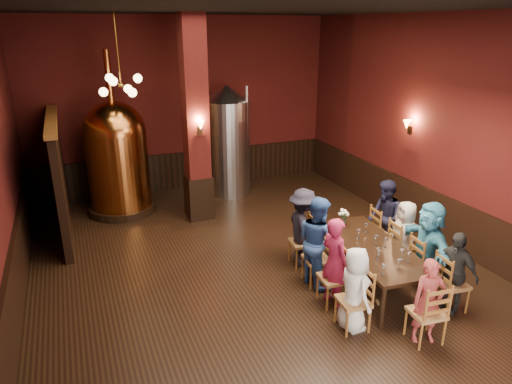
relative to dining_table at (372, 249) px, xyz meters
name	(u,v)px	position (x,y,z in m)	size (l,w,h in m)	color
room	(257,151)	(-1.57, 1.24, 1.56)	(10.00, 10.02, 4.50)	black
wainscot_right	(429,212)	(2.39, 1.24, -0.19)	(0.08, 9.90, 1.00)	black
wainscot_back	(188,170)	(-1.57, 6.20, -0.19)	(7.90, 0.08, 1.00)	black
wainscot_left	(15,290)	(-5.53, 1.24, -0.19)	(0.08, 9.90, 1.00)	black
column	(196,122)	(-1.87, 4.04, 1.56)	(0.58, 0.58, 4.50)	#47130F
partition	(60,178)	(-4.77, 4.44, 0.51)	(0.22, 3.50, 2.40)	black
pendant_cluster	(121,85)	(-3.37, 4.14, 2.41)	(0.90, 0.90, 1.70)	#A57226
sconce_wall	(410,126)	(2.33, 2.04, 1.51)	(0.20, 0.20, 0.36)	black
sconce_column	(200,127)	(-1.87, 3.74, 1.51)	(0.20, 0.20, 0.36)	black
dining_table	(372,249)	(0.00, 0.00, 0.00)	(1.25, 2.49, 0.75)	black
chair_0	(353,301)	(-0.95, -0.90, -0.23)	(0.46, 0.46, 0.92)	#945A25
person_0	(354,289)	(-0.95, -0.90, -0.04)	(0.64, 0.41, 1.30)	white
chair_1	(333,278)	(-0.88, -0.24, -0.23)	(0.46, 0.46, 0.92)	#945A25
person_1	(334,262)	(-0.88, -0.24, 0.06)	(0.54, 0.36, 1.49)	#A01B42
chair_2	(317,259)	(-0.81, 0.42, -0.23)	(0.46, 0.46, 0.92)	#945A25
person_2	(318,241)	(-0.81, 0.42, 0.11)	(0.77, 0.38, 1.59)	#2A4B8D
chair_3	(302,242)	(-0.74, 1.08, -0.23)	(0.46, 0.46, 0.92)	#945A25
person_3	(303,228)	(-0.74, 1.08, 0.06)	(0.97, 0.56, 1.50)	black
chair_4	(452,283)	(0.74, -1.08, -0.23)	(0.46, 0.46, 0.92)	#945A25
person_4	(454,272)	(0.74, -1.08, -0.02)	(0.78, 0.33, 1.33)	black
chair_5	(425,263)	(0.81, -0.42, -0.23)	(0.46, 0.46, 0.92)	#945A25
person_5	(428,246)	(0.81, -0.42, 0.09)	(1.45, 0.46, 1.57)	teal
chair_6	(403,246)	(0.88, 0.24, -0.23)	(0.46, 0.46, 0.92)	#945A25
person_6	(404,236)	(0.88, 0.24, -0.03)	(0.65, 0.42, 1.32)	beige
chair_7	(383,231)	(0.95, 0.90, -0.23)	(0.46, 0.46, 0.92)	#945A25
person_7	(385,218)	(0.95, 0.90, 0.06)	(0.73, 0.36, 1.49)	black
chair_8	(427,312)	(-0.17, -1.54, -0.23)	(0.46, 0.46, 0.92)	#945A25
person_8	(428,302)	(-0.17, -1.54, -0.05)	(0.46, 0.30, 1.27)	#973432
copper_kettle	(117,156)	(-3.51, 5.10, 0.68)	(1.62, 1.62, 3.76)	black
steel_vessel	(227,141)	(-0.69, 5.37, 0.74)	(1.30, 1.30, 2.85)	#B2B2B7
rose_vase	(344,215)	(0.00, 0.88, 0.28)	(0.19, 0.19, 0.33)	white
wine_glass_0	(386,243)	(0.17, -0.14, 0.15)	(0.07, 0.07, 0.17)	white
wine_glass_1	(399,265)	(-0.11, -0.82, 0.15)	(0.07, 0.07, 0.17)	white
wine_glass_2	(358,234)	(-0.06, 0.32, 0.15)	(0.07, 0.07, 0.17)	white
wine_glass_3	(379,256)	(-0.22, -0.47, 0.15)	(0.07, 0.07, 0.17)	white
wine_glass_4	(409,257)	(0.19, -0.69, 0.15)	(0.07, 0.07, 0.17)	white
wine_glass_5	(383,270)	(-0.42, -0.85, 0.15)	(0.07, 0.07, 0.17)	white
wine_glass_6	(366,228)	(0.22, 0.48, 0.15)	(0.07, 0.07, 0.17)	white
wine_glass_7	(378,253)	(-0.18, -0.38, 0.15)	(0.07, 0.07, 0.17)	white
wine_glass_8	(376,240)	(0.07, 0.01, 0.15)	(0.07, 0.07, 0.17)	white
wine_glass_9	(402,255)	(0.15, -0.58, 0.15)	(0.07, 0.07, 0.17)	white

